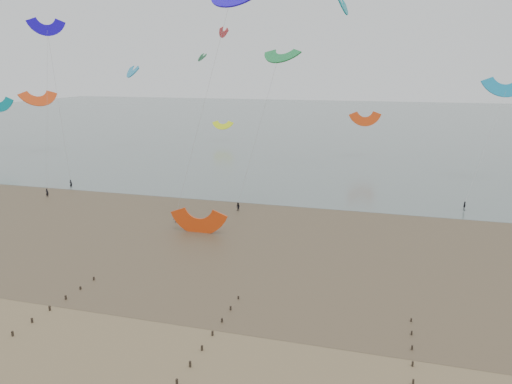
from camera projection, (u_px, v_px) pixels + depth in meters
ground at (154, 352)px, 44.10m from camera, size 500.00×500.00×0.00m
sea_and_shore at (233, 230)px, 77.27m from camera, size 500.00×665.00×0.03m
kitesurfer_lead at (47, 193)px, 96.56m from camera, size 0.66×0.45×1.76m
kitesurfers at (398, 213)px, 83.19m from camera, size 117.00×21.52×1.75m
grounded_kite at (199, 232)px, 76.10m from camera, size 7.54×5.88×4.15m
kites_airborne at (271, 83)px, 124.53m from camera, size 264.86×112.62×41.39m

